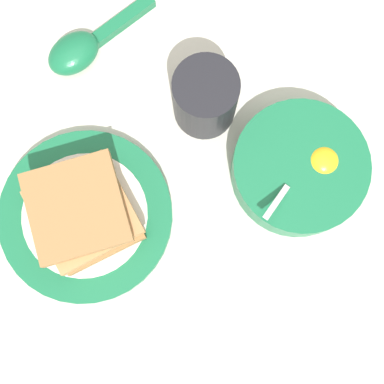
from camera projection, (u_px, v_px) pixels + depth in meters
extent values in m
plane|color=beige|center=(244.00, 153.00, 0.67)|extent=(3.00, 3.00, 0.00)
cylinder|color=#196B42|center=(299.00, 169.00, 0.65)|extent=(0.16, 0.16, 0.05)
cylinder|color=white|center=(299.00, 168.00, 0.64)|extent=(0.13, 0.13, 0.02)
ellipsoid|color=yellow|center=(324.00, 161.00, 0.63)|extent=(0.04, 0.04, 0.02)
cylinder|color=black|center=(293.00, 177.00, 0.63)|extent=(0.04, 0.04, 0.00)
ellipsoid|color=silver|center=(294.00, 177.00, 0.63)|extent=(0.03, 0.02, 0.01)
cube|color=silver|center=(277.00, 202.00, 0.60)|extent=(0.03, 0.05, 0.03)
cylinder|color=#196B42|center=(86.00, 216.00, 0.65)|extent=(0.21, 0.21, 0.02)
cylinder|color=white|center=(85.00, 215.00, 0.64)|extent=(0.15, 0.15, 0.00)
cube|color=#9E7042|center=(89.00, 216.00, 0.63)|extent=(0.12, 0.11, 0.02)
cube|color=tan|center=(83.00, 212.00, 0.62)|extent=(0.11, 0.11, 0.02)
cube|color=#9E7042|center=(76.00, 208.00, 0.60)|extent=(0.13, 0.13, 0.02)
ellipsoid|color=#196B42|center=(74.00, 53.00, 0.68)|extent=(0.06, 0.08, 0.03)
cube|color=#196B42|center=(122.00, 21.00, 0.70)|extent=(0.03, 0.10, 0.01)
cylinder|color=black|center=(205.00, 98.00, 0.64)|extent=(0.08, 0.08, 0.09)
cylinder|color=#472B16|center=(206.00, 88.00, 0.61)|extent=(0.06, 0.06, 0.01)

